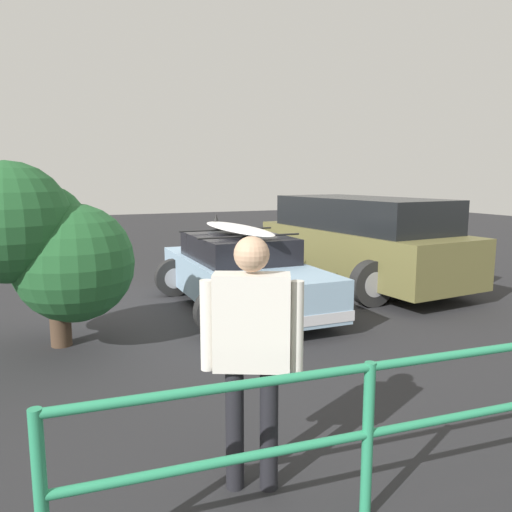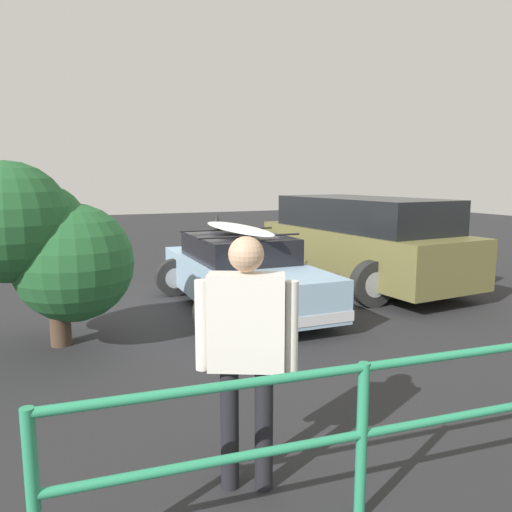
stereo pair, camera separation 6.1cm
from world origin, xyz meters
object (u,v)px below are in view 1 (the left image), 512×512
Objects in this scene: sedan_car at (241,272)px; suv_car at (360,240)px; bush_near_left at (45,246)px; person_bystander at (252,341)px.

sedan_car is 2.91m from suv_car.
bush_near_left reaches higher than suv_car.
suv_car is 2.82× the size of person_bystander.
person_bystander is (4.55, 5.24, 0.15)m from suv_car.
person_bystander is at bearing 49.04° from suv_car.
person_bystander is (1.74, 4.56, 0.46)m from sedan_car.
bush_near_left is (1.20, -3.57, 0.26)m from person_bystander.
person_bystander is 0.76× the size of bush_near_left.
suv_car is 6.00m from bush_near_left.
bush_near_left is at bearing 16.21° from suv_car.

